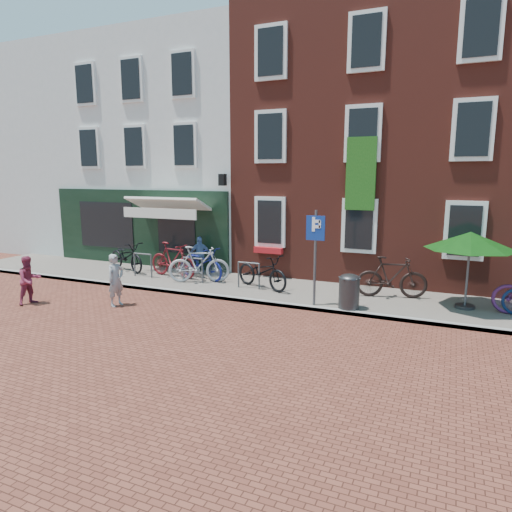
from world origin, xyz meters
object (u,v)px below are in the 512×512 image
at_px(woman, 116,280).
at_px(bicycle_4, 262,271).
at_px(litter_bin, 349,290).
at_px(bicycle_1, 173,260).
at_px(bicycle_5, 392,277).
at_px(boy, 29,280).
at_px(bicycle_2, 201,263).
at_px(bicycle_3, 199,264).
at_px(cafe_person, 200,255).
at_px(parasol, 471,237).
at_px(bicycle_0, 126,256).
at_px(parking_sign, 315,243).

distance_m(woman, bicycle_4, 4.34).
distance_m(litter_bin, bicycle_1, 6.48).
bearing_deg(bicycle_5, boy, 101.43).
xyz_separation_m(bicycle_1, bicycle_2, (1.02, 0.16, -0.06)).
bearing_deg(bicycle_5, bicycle_3, 81.84).
height_order(cafe_person, bicycle_4, cafe_person).
distance_m(parasol, cafe_person, 8.80).
relative_size(boy, cafe_person, 1.04).
xyz_separation_m(cafe_person, bicycle_3, (0.71, -1.29, -0.06)).
bearing_deg(bicycle_0, parking_sign, -81.26).
xyz_separation_m(litter_bin, bicycle_3, (-5.13, 0.98, 0.09)).
xyz_separation_m(litter_bin, bicycle_5, (0.88, 1.57, 0.09)).
distance_m(parking_sign, bicycle_4, 2.57).
distance_m(boy, bicycle_1, 4.55).
height_order(parking_sign, parasol, parking_sign).
height_order(bicycle_2, bicycle_4, same).
bearing_deg(bicycle_4, parasol, -65.72).
bearing_deg(bicycle_4, woman, 156.73).
relative_size(cafe_person, bicycle_5, 0.66).
distance_m(parasol, bicycle_1, 9.25).
bearing_deg(cafe_person, bicycle_2, 94.68).
height_order(parking_sign, bicycle_3, parking_sign).
bearing_deg(cafe_person, bicycle_1, 34.65).
height_order(boy, cafe_person, cafe_person).
bearing_deg(parking_sign, bicycle_1, 165.88).
distance_m(parking_sign, boy, 8.00).
bearing_deg(bicycle_5, woman, 103.33).
bearing_deg(parasol, bicycle_2, 178.67).
bearing_deg(bicycle_2, litter_bin, -86.81).
bearing_deg(boy, bicycle_2, -23.69).
xyz_separation_m(woman, bicycle_4, (3.10, 3.04, -0.09)).
distance_m(woman, boy, 2.48).
distance_m(parking_sign, bicycle_5, 2.67).
xyz_separation_m(boy, bicycle_0, (-0.09, 4.24, -0.04)).
relative_size(bicycle_1, bicycle_5, 1.00).
height_order(litter_bin, woman, woman).
distance_m(boy, bicycle_5, 10.21).
distance_m(litter_bin, bicycle_2, 5.53).
height_order(bicycle_1, bicycle_5, same).
relative_size(bicycle_1, bicycle_4, 0.97).
bearing_deg(bicycle_3, bicycle_2, -1.70).
height_order(parasol, bicycle_1, parasol).
relative_size(bicycle_4, bicycle_5, 1.03).
relative_size(bicycle_3, bicycle_5, 1.00).
distance_m(woman, bicycle_2, 3.50).
xyz_separation_m(parking_sign, bicycle_3, (-4.20, 1.04, -1.10)).
bearing_deg(woman, bicycle_3, -9.93).
bearing_deg(bicycle_3, woman, 138.54).
bearing_deg(parking_sign, bicycle_5, 42.04).
bearing_deg(bicycle_1, bicycle_0, 95.31).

